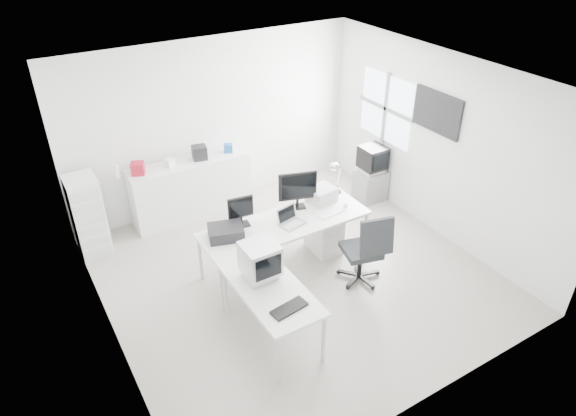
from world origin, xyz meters
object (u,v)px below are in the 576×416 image
lcd_monitor_small (241,212)px  tv_cabinet (370,185)px  inkjet_printer (226,232)px  filing_cabinet (88,216)px  lcd_monitor_large (298,190)px  crt_monitor (260,261)px  sideboard (191,189)px  crt_tv (373,160)px  main_desk (285,244)px  laptop (292,218)px  drawer_pedestal (324,233)px  laser_printer (322,195)px  office_chair (361,247)px  side_desk (272,313)px

lcd_monitor_small → tv_cabinet: size_ratio=0.81×
inkjet_printer → filing_cabinet: bearing=146.8°
lcd_monitor_large → crt_monitor: (-1.20, -1.10, -0.05)m
crt_monitor → sideboard: crt_monitor is taller
crt_monitor → crt_tv: size_ratio=0.94×
filing_cabinet → inkjet_printer: bearing=-50.6°
main_desk → laptop: laptop is taller
lcd_monitor_small → lcd_monitor_large: (0.90, 0.00, 0.07)m
crt_monitor → inkjet_printer: bearing=89.8°
main_desk → sideboard: 2.09m
crt_tv → tv_cabinet: bearing=0.0°
drawer_pedestal → sideboard: sideboard is taller
laser_printer → laptop: bearing=-163.8°
main_desk → sideboard: (-0.60, 2.00, 0.11)m
laptop → crt_monitor: 1.18m
crt_monitor → office_chair: crt_monitor is taller
lcd_monitor_large → tv_cabinet: size_ratio=1.05×
side_desk → office_chair: 1.62m
main_desk → side_desk: same height
drawer_pedestal → lcd_monitor_small: lcd_monitor_small is taller
tv_cabinet → office_chair: bearing=-132.5°
drawer_pedestal → laptop: laptop is taller
laptop → crt_monitor: (-0.90, -0.75, 0.12)m
sideboard → laptop: bearing=-72.8°
tv_cabinet → main_desk: bearing=-158.9°
crt_monitor → crt_tv: (3.09, 1.71, -0.22)m
office_chair → sideboard: bearing=130.0°
office_chair → filing_cabinet: size_ratio=0.88×
office_chair → crt_tv: office_chair is taller
laser_printer → tv_cabinet: (1.49, 0.64, -0.59)m
side_desk → drawer_pedestal: side_desk is taller
main_desk → side_desk: size_ratio=1.71×
laser_printer → crt_tv: (1.49, 0.64, -0.09)m
main_desk → crt_monitor: size_ratio=5.09×
main_desk → sideboard: size_ratio=1.23×
drawer_pedestal → tv_cabinet: (1.54, 0.81, -0.03)m
drawer_pedestal → laser_printer: bearing=73.6°
laser_printer → crt_monitor: 1.93m
main_desk → crt_tv: bearing=21.1°
side_desk → drawer_pedestal: 1.93m
drawer_pedestal → office_chair: bearing=-87.9°
office_chair → side_desk: bearing=-154.0°
lcd_monitor_small → office_chair: size_ratio=0.41×
side_desk → tv_cabinet: (3.09, 1.96, -0.10)m
side_desk → laptop: 1.43m
laser_printer → crt_tv: 1.62m
drawer_pedestal → filing_cabinet: (-2.96, 1.77, 0.31)m
main_desk → office_chair: office_chair is taller
main_desk → office_chair: bearing=-46.8°
laser_printer → crt_tv: bearing=15.1°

